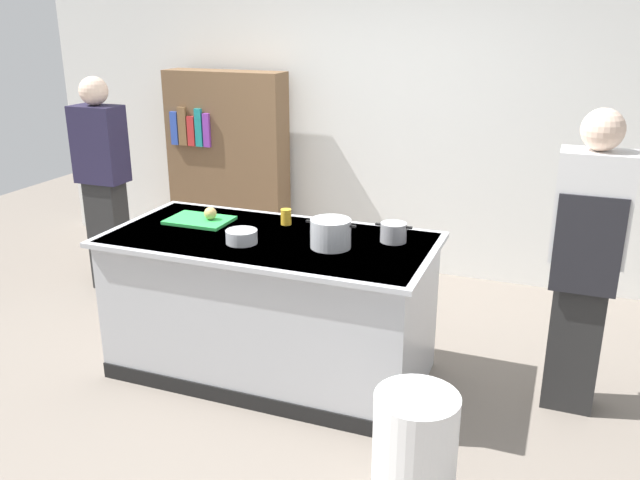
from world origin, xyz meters
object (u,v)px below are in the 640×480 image
(mixing_bowl, at_px, (242,237))
(person_guest, at_px, (103,180))
(juice_cup, at_px, (286,217))
(stock_pot, at_px, (331,233))
(person_chef, at_px, (585,258))
(onion, at_px, (210,213))
(sauce_pan, at_px, (393,232))
(bookshelf, at_px, (228,167))
(trash_bin, at_px, (414,453))

(mixing_bowl, distance_m, person_guest, 1.95)
(juice_cup, distance_m, person_guest, 1.88)
(stock_pot, bearing_deg, person_chef, 12.24)
(onion, height_order, sauce_pan, sauce_pan)
(mixing_bowl, relative_size, bookshelf, 0.11)
(sauce_pan, xyz_separation_m, person_guest, (-2.53, 0.59, -0.05))
(person_chef, xyz_separation_m, bookshelf, (-3.02, 1.54, -0.06))
(onion, height_order, person_guest, person_guest)
(person_guest, xyz_separation_m, bookshelf, (0.57, 1.02, -0.06))
(person_guest, distance_m, bookshelf, 1.17)
(sauce_pan, relative_size, bookshelf, 0.13)
(stock_pot, bearing_deg, bookshelf, 132.19)
(person_chef, distance_m, bookshelf, 3.39)
(onion, height_order, bookshelf, bookshelf)
(mixing_bowl, distance_m, person_chef, 1.92)
(mixing_bowl, xyz_separation_m, juice_cup, (0.10, 0.42, 0.01))
(sauce_pan, xyz_separation_m, bookshelf, (-1.97, 1.61, -0.10))
(juice_cup, xyz_separation_m, bookshelf, (-1.25, 1.53, -0.10))
(sauce_pan, bearing_deg, bookshelf, 140.78)
(person_chef, bearing_deg, person_guest, 91.58)
(sauce_pan, height_order, person_chef, person_chef)
(onion, height_order, juice_cup, onion)
(stock_pot, bearing_deg, sauce_pan, 36.03)
(onion, bearing_deg, stock_pot, -10.87)
(trash_bin, bearing_deg, sauce_pan, 110.74)
(person_chef, bearing_deg, sauce_pan, 103.65)
(trash_bin, xyz_separation_m, person_guest, (-2.95, 1.68, 0.61))
(bookshelf, bearing_deg, person_chef, -26.93)
(juice_cup, bearing_deg, person_guest, 164.32)
(person_chef, bearing_deg, onion, 103.03)
(onion, relative_size, trash_bin, 0.14)
(juice_cup, xyz_separation_m, person_chef, (1.78, -0.01, -0.04))
(person_chef, height_order, person_guest, same)
(juice_cup, distance_m, bookshelf, 1.97)
(person_chef, height_order, bookshelf, person_chef)
(bookshelf, bearing_deg, stock_pot, -47.81)
(mixing_bowl, xyz_separation_m, trash_bin, (1.23, -0.76, -0.64))
(stock_pot, xyz_separation_m, person_guest, (-2.23, 0.81, -0.07))
(onion, bearing_deg, trash_bin, -32.95)
(sauce_pan, distance_m, bookshelf, 2.54)
(onion, relative_size, juice_cup, 0.81)
(trash_bin, height_order, bookshelf, bookshelf)
(mixing_bowl, xyz_separation_m, person_chef, (1.87, 0.41, -0.03))
(sauce_pan, relative_size, person_chef, 0.13)
(juice_cup, relative_size, trash_bin, 0.17)
(person_guest, bearing_deg, sauce_pan, 68.45)
(person_chef, bearing_deg, mixing_bowl, 112.16)
(trash_bin, bearing_deg, bookshelf, 131.42)
(juice_cup, bearing_deg, person_chef, -0.30)
(person_chef, bearing_deg, juice_cup, 99.50)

